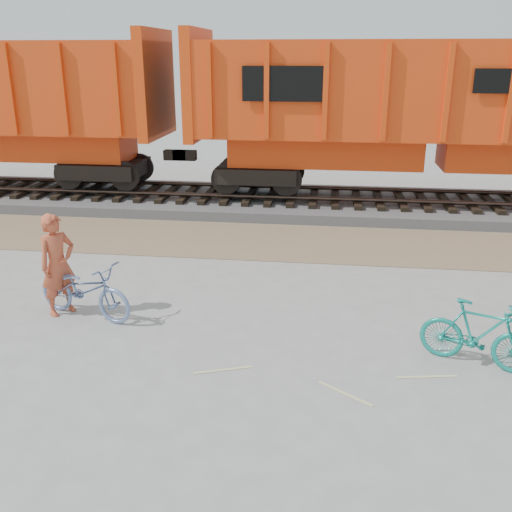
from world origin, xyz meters
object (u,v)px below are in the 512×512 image
object	(u,v)px
hopper_car_center	(435,109)
bicycle_blue	(85,290)
bicycle_teal	(479,334)
person_solo	(58,265)

from	to	relation	value
hopper_car_center	bicycle_blue	world-z (taller)	hopper_car_center
bicycle_teal	person_solo	bearing A→B (deg)	103.26
bicycle_teal	person_solo	world-z (taller)	person_solo
hopper_car_center	bicycle_teal	xyz separation A→B (m)	(-0.58, -9.14, -2.49)
bicycle_blue	hopper_car_center	bearing A→B (deg)	-23.15
hopper_car_center	person_solo	distance (m)	11.37
bicycle_blue	person_solo	size ratio (longest dim) A/B	1.05
person_solo	bicycle_blue	bearing A→B (deg)	-66.62
hopper_car_center	bicycle_teal	distance (m)	9.49
bicycle_teal	bicycle_blue	bearing A→B (deg)	103.52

